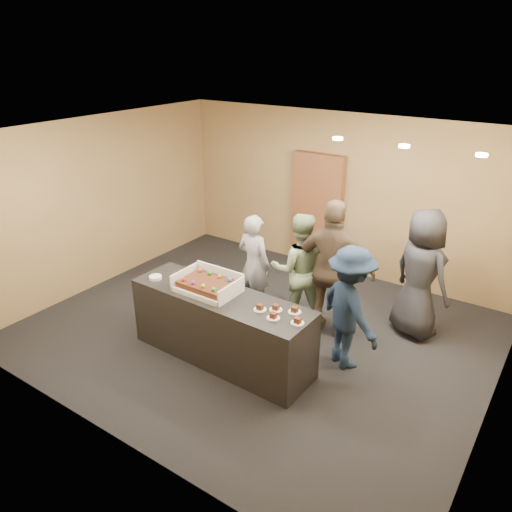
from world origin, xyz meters
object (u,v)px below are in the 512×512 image
at_px(storage_cabinet, 317,212).
at_px(plate_stack, 155,277).
at_px(sheet_cake, 207,284).
at_px(person_dark_suit, 421,274).
at_px(person_sage_man, 299,269).
at_px(serving_counter, 222,327).
at_px(person_server_grey, 254,265).
at_px(person_navy_man, 350,308).
at_px(person_brown_extra, 333,270).
at_px(cake_box, 209,286).

distance_m(storage_cabinet, plate_stack, 3.36).
xyz_separation_m(sheet_cake, person_dark_suit, (2.01, 1.98, -0.10)).
distance_m(storage_cabinet, person_sage_man, 1.99).
bearing_deg(storage_cabinet, serving_counter, -83.12).
relative_size(person_server_grey, person_navy_man, 0.97).
height_order(serving_counter, person_navy_man, person_navy_man).
height_order(person_navy_man, person_dark_suit, person_dark_suit).
relative_size(person_brown_extra, person_dark_suit, 1.07).
bearing_deg(sheet_cake, person_server_grey, 96.26).
xyz_separation_m(person_server_grey, person_brown_extra, (1.18, 0.11, 0.19)).
bearing_deg(plate_stack, storage_cabinet, 79.93).
xyz_separation_m(plate_stack, person_dark_suit, (2.78, 2.10, -0.03)).
height_order(storage_cabinet, person_dark_suit, storage_cabinet).
bearing_deg(person_sage_man, person_brown_extra, 141.01).
relative_size(serving_counter, plate_stack, 14.82).
xyz_separation_m(sheet_cake, person_navy_man, (1.55, 0.78, -0.21)).
bearing_deg(serving_counter, person_server_grey, 106.96).
distance_m(serving_counter, plate_stack, 1.09).
relative_size(cake_box, person_dark_suit, 0.42).
bearing_deg(person_server_grey, cake_box, 100.15).
bearing_deg(serving_counter, sheet_cake, -178.61).
xyz_separation_m(sheet_cake, person_brown_extra, (1.05, 1.31, -0.04)).
bearing_deg(sheet_cake, person_dark_suit, 44.50).
height_order(cake_box, sheet_cake, cake_box).
xyz_separation_m(sheet_cake, person_sage_man, (0.53, 1.34, -0.18)).
bearing_deg(person_server_grey, storage_cabinet, -84.87).
xyz_separation_m(cake_box, person_dark_suit, (2.01, 1.95, -0.05)).
distance_m(serving_counter, cake_box, 0.54).
bearing_deg(person_server_grey, sheet_cake, 99.98).
bearing_deg(person_sage_man, storage_cabinet, -104.57).
bearing_deg(person_server_grey, person_navy_man, 169.56).
relative_size(sheet_cake, person_brown_extra, 0.34).
relative_size(plate_stack, person_dark_suit, 0.09).
relative_size(plate_stack, person_server_grey, 0.11).
bearing_deg(person_brown_extra, storage_cabinet, -67.56).
bearing_deg(sheet_cake, person_sage_man, 68.45).
height_order(person_server_grey, person_sage_man, person_sage_man).
bearing_deg(sheet_cake, person_brown_extra, 51.24).
relative_size(person_sage_man, person_navy_man, 1.03).
distance_m(storage_cabinet, person_navy_man, 2.97).
distance_m(storage_cabinet, cake_box, 3.16).
relative_size(cake_box, plate_stack, 4.67).
xyz_separation_m(storage_cabinet, person_brown_extra, (1.23, -1.88, -0.05)).
distance_m(sheet_cake, plate_stack, 0.78).
height_order(serving_counter, person_brown_extra, person_brown_extra).
bearing_deg(person_dark_suit, sheet_cake, 71.51).
height_order(person_brown_extra, person_dark_suit, person_brown_extra).
xyz_separation_m(serving_counter, storage_cabinet, (-0.38, 3.19, 0.56)).
relative_size(person_server_grey, person_dark_suit, 0.85).
relative_size(person_server_grey, person_brown_extra, 0.80).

